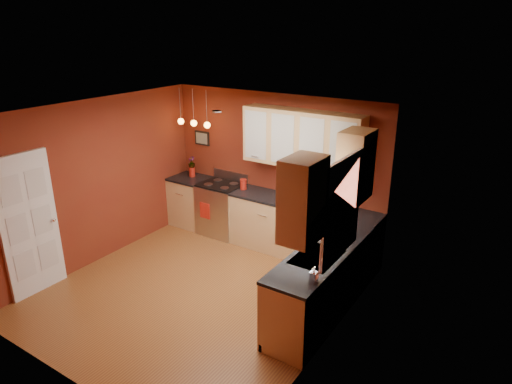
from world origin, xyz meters
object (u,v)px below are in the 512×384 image
Objects in this scene: red_canister at (243,184)px; sink at (317,258)px; soap_pump at (314,275)px; coffee_maker at (336,203)px; gas_range at (222,208)px.

sink is at bearing -35.20° from red_canister.
red_canister is 3.15m from soap_pump.
coffee_maker reaches higher than soap_pump.
red_canister is 0.75× the size of coffee_maker.
sink reaches higher than coffee_maker.
coffee_maker is at bearing 0.50° from gas_range.
sink is 1.58m from coffee_maker.
sink is 3.90× the size of red_canister.
sink is 2.92× the size of coffee_maker.
sink is (2.62, -1.50, 0.43)m from gas_range.
red_canister is 1.72m from coffee_maker.
coffee_maker is (1.72, 0.00, 0.02)m from red_canister.
coffee_maker is (2.19, 0.02, 0.57)m from gas_range.
coffee_maker is 1.33× the size of soap_pump.
sink is 3.88× the size of soap_pump.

